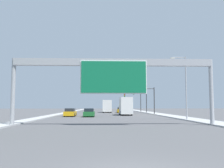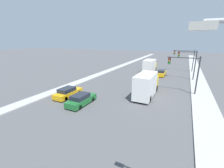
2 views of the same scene
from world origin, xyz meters
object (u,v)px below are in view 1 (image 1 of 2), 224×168
traffic_light_far_intersection (135,98)px  street_lamp_right (184,83)px  sign_gantry (114,71)px  traffic_light_near_intersection (147,96)px  car_near_left (89,113)px  car_far_left (120,110)px  traffic_light_mid_block (142,97)px  car_mid_center (70,113)px  truck_box_secondary (125,106)px  truck_box_primary (107,106)px

traffic_light_far_intersection → street_lamp_right: 41.19m
sign_gantry → traffic_light_far_intersection: size_ratio=3.46×
sign_gantry → traffic_light_near_intersection: (8.72, 30.10, -1.35)m
car_near_left → street_lamp_right: 17.68m
car_far_left → traffic_light_mid_block: 6.72m
car_mid_center → traffic_light_far_intersection: (15.44, 29.38, 3.36)m
traffic_light_far_intersection → car_far_left: bearing=-119.8°
sign_gantry → car_far_left: (3.50, 41.47, -4.72)m
sign_gantry → truck_box_secondary: sign_gantry is taller
truck_box_secondary → truck_box_primary: bearing=100.8°
car_far_left → truck_box_primary: 4.78m
sign_gantry → truck_box_primary: sign_gantry is taller
sign_gantry → truck_box_primary: 44.72m
sign_gantry → car_far_left: bearing=85.2°
car_near_left → truck_box_primary: 25.48m
car_far_left → car_near_left: 23.20m
car_near_left → truck_box_secondary: 9.85m
truck_box_primary → car_far_left: bearing=-41.5°
truck_box_secondary → traffic_light_far_intersection: 24.52m
sign_gantry → truck_box_secondary: 26.67m
truck_box_secondary → traffic_light_near_intersection: (5.22, 3.91, 2.26)m
car_far_left → truck_box_secondary: 15.32m
car_far_left → traffic_light_near_intersection: 12.96m
traffic_light_mid_block → street_lamp_right: size_ratio=0.71×
truck_box_primary → traffic_light_mid_block: size_ratio=1.13×
sign_gantry → street_lamp_right: bearing=41.6°
traffic_light_mid_block → traffic_light_far_intersection: (-0.65, 10.00, -0.11)m
car_mid_center → street_lamp_right: street_lamp_right is taller
traffic_light_near_intersection → truck_box_primary: bearing=121.1°
street_lamp_right → traffic_light_far_intersection: bearing=92.3°
truck_box_primary → traffic_light_near_intersection: 17.05m
traffic_light_far_intersection → street_lamp_right: street_lamp_right is taller
truck_box_secondary → car_far_left: bearing=90.0°
car_mid_center → traffic_light_mid_block: traffic_light_mid_block is taller
car_near_left → truck_box_secondary: truck_box_secondary is taller
car_far_left → car_mid_center: size_ratio=0.99×
sign_gantry → traffic_light_mid_block: sign_gantry is taller
car_far_left → street_lamp_right: 33.47m
sign_gantry → car_mid_center: size_ratio=4.37×
sign_gantry → street_lamp_right: 13.51m
car_mid_center → traffic_light_far_intersection: traffic_light_far_intersection is taller
car_near_left → street_lamp_right: (13.60, -10.39, 4.42)m
traffic_light_near_intersection → street_lamp_right: street_lamp_right is taller
traffic_light_mid_block → traffic_light_near_intersection: bearing=-92.2°
traffic_light_near_intersection → sign_gantry: bearing=-106.2°
car_mid_center → truck_box_primary: truck_box_primary is taller
truck_box_primary → street_lamp_right: (10.10, -35.61, 3.39)m
truck_box_secondary → car_mid_center: bearing=-152.5°
sign_gantry → car_far_left: 41.89m
car_far_left → car_near_left: size_ratio=1.00×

